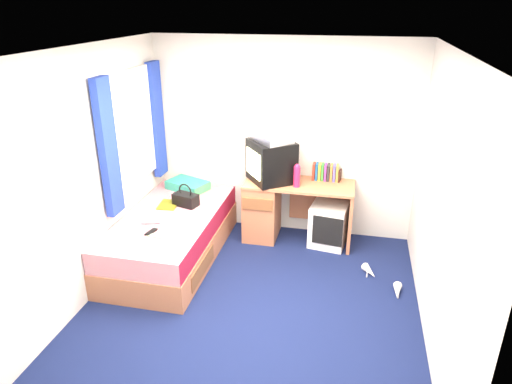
% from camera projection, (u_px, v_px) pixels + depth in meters
% --- Properties ---
extents(ground, '(3.40, 3.40, 0.00)m').
position_uv_depth(ground, '(252.00, 304.00, 4.48)').
color(ground, '#0C1438').
rests_on(ground, ground).
extents(room_shell, '(3.40, 3.40, 3.40)m').
position_uv_depth(room_shell, '(251.00, 165.00, 3.91)').
color(room_shell, white).
rests_on(room_shell, ground).
extents(bed, '(1.01, 2.00, 0.54)m').
position_uv_depth(bed, '(172.00, 236.00, 5.22)').
color(bed, '#B6704C').
rests_on(bed, ground).
extents(pillow, '(0.58, 0.47, 0.11)m').
position_uv_depth(pillow, '(188.00, 185.00, 5.77)').
color(pillow, '#1A6FAA').
rests_on(pillow, bed).
extents(desk, '(1.30, 0.55, 0.75)m').
position_uv_depth(desk, '(276.00, 207.00, 5.62)').
color(desk, '#B6704C').
rests_on(desk, ground).
extents(storage_cube, '(0.47, 0.47, 0.52)m').
position_uv_depth(storage_cube, '(329.00, 225.00, 5.50)').
color(storage_cube, white).
rests_on(storage_cube, ground).
extents(crt_tv, '(0.66, 0.67, 0.49)m').
position_uv_depth(crt_tv, '(271.00, 161.00, 5.40)').
color(crt_tv, black).
rests_on(crt_tv, desk).
extents(vcr, '(0.56, 0.57, 0.09)m').
position_uv_depth(vcr, '(272.00, 137.00, 5.29)').
color(vcr, silver).
rests_on(vcr, crt_tv).
extents(book_row, '(0.31, 0.13, 0.20)m').
position_uv_depth(book_row, '(325.00, 172.00, 5.48)').
color(book_row, maroon).
rests_on(book_row, desk).
extents(picture_frame, '(0.04, 0.12, 0.14)m').
position_uv_depth(picture_frame, '(340.00, 176.00, 5.45)').
color(picture_frame, black).
rests_on(picture_frame, desk).
extents(pink_water_bottle, '(0.09, 0.09, 0.25)m').
position_uv_depth(pink_water_bottle, '(297.00, 177.00, 5.27)').
color(pink_water_bottle, '#DA1E4D').
rests_on(pink_water_bottle, desk).
extents(aerosol_can, '(0.07, 0.07, 0.19)m').
position_uv_depth(aerosol_can, '(287.00, 174.00, 5.44)').
color(aerosol_can, white).
rests_on(aerosol_can, desk).
extents(handbag, '(0.32, 0.23, 0.27)m').
position_uv_depth(handbag, '(186.00, 199.00, 5.31)').
color(handbag, black).
rests_on(handbag, bed).
extents(towel, '(0.29, 0.24, 0.09)m').
position_uv_depth(towel, '(182.00, 223.00, 4.81)').
color(towel, white).
rests_on(towel, bed).
extents(magazine, '(0.24, 0.30, 0.01)m').
position_uv_depth(magazine, '(168.00, 205.00, 5.33)').
color(magazine, '#CED017').
rests_on(magazine, bed).
extents(water_bottle, '(0.21, 0.12, 0.07)m').
position_uv_depth(water_bottle, '(151.00, 220.00, 4.89)').
color(water_bottle, silver).
rests_on(water_bottle, bed).
extents(colour_swatch_fan, '(0.23, 0.09, 0.01)m').
position_uv_depth(colour_swatch_fan, '(157.00, 236.00, 4.63)').
color(colour_swatch_fan, yellow).
rests_on(colour_swatch_fan, bed).
extents(remote_control, '(0.08, 0.17, 0.02)m').
position_uv_depth(remote_control, '(151.00, 232.00, 4.70)').
color(remote_control, black).
rests_on(remote_control, bed).
extents(window_assembly, '(0.11, 1.42, 1.40)m').
position_uv_depth(window_assembly, '(133.00, 131.00, 5.04)').
color(window_assembly, silver).
rests_on(window_assembly, room_shell).
extents(white_heels, '(0.42, 0.54, 0.09)m').
position_uv_depth(white_heels, '(383.00, 281.00, 4.78)').
color(white_heels, white).
rests_on(white_heels, ground).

